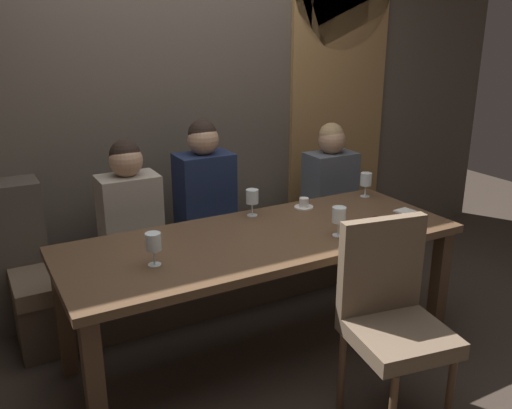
{
  "coord_description": "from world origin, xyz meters",
  "views": [
    {
      "loc": [
        -1.38,
        -2.43,
        1.84
      ],
      "look_at": [
        0.08,
        0.23,
        0.84
      ],
      "focal_mm": 38.34,
      "sensor_mm": 36.0,
      "label": 1
    }
  ],
  "objects_px": {
    "diner_redhead": "(129,204)",
    "wine_glass_center_front": "(366,180)",
    "diner_bearded": "(205,186)",
    "wine_glass_center_back": "(339,216)",
    "wine_glass_near_right": "(153,243)",
    "wine_glass_far_right": "(252,198)",
    "dessert_plate": "(374,224)",
    "chair_near_side": "(391,309)",
    "espresso_cup": "(304,204)",
    "dining_table": "(263,250)",
    "banquette_bench": "(212,272)",
    "diner_far_end": "(330,174)"
  },
  "relations": [
    {
      "from": "wine_glass_near_right",
      "to": "dessert_plate",
      "type": "height_order",
      "value": "wine_glass_near_right"
    },
    {
      "from": "chair_near_side",
      "to": "wine_glass_near_right",
      "type": "xyz_separation_m",
      "value": [
        -0.94,
        0.64,
        0.29
      ]
    },
    {
      "from": "chair_near_side",
      "to": "diner_bearded",
      "type": "distance_m",
      "value": 1.5
    },
    {
      "from": "wine_glass_near_right",
      "to": "wine_glass_far_right",
      "type": "bearing_deg",
      "value": 28.01
    },
    {
      "from": "chair_near_side",
      "to": "wine_glass_far_right",
      "type": "relative_size",
      "value": 5.98
    },
    {
      "from": "wine_glass_near_right",
      "to": "diner_redhead",
      "type": "bearing_deg",
      "value": 81.85
    },
    {
      "from": "dining_table",
      "to": "wine_glass_far_right",
      "type": "height_order",
      "value": "wine_glass_far_right"
    },
    {
      "from": "chair_near_side",
      "to": "wine_glass_near_right",
      "type": "bearing_deg",
      "value": 145.74
    },
    {
      "from": "chair_near_side",
      "to": "wine_glass_center_back",
      "type": "bearing_deg",
      "value": 82.28
    },
    {
      "from": "diner_bearded",
      "to": "dessert_plate",
      "type": "distance_m",
      "value": 1.12
    },
    {
      "from": "banquette_bench",
      "to": "chair_near_side",
      "type": "bearing_deg",
      "value": -78.37
    },
    {
      "from": "chair_near_side",
      "to": "dessert_plate",
      "type": "distance_m",
      "value": 0.66
    },
    {
      "from": "diner_far_end",
      "to": "wine_glass_far_right",
      "type": "bearing_deg",
      "value": -155.36
    },
    {
      "from": "wine_glass_center_back",
      "to": "wine_glass_center_front",
      "type": "relative_size",
      "value": 1.0
    },
    {
      "from": "diner_redhead",
      "to": "wine_glass_center_back",
      "type": "bearing_deg",
      "value": -45.52
    },
    {
      "from": "wine_glass_center_back",
      "to": "espresso_cup",
      "type": "relative_size",
      "value": 1.37
    },
    {
      "from": "dining_table",
      "to": "banquette_bench",
      "type": "distance_m",
      "value": 0.82
    },
    {
      "from": "wine_glass_far_right",
      "to": "diner_redhead",
      "type": "bearing_deg",
      "value": 148.4
    },
    {
      "from": "diner_redhead",
      "to": "wine_glass_center_front",
      "type": "xyz_separation_m",
      "value": [
        1.49,
        -0.42,
        0.05
      ]
    },
    {
      "from": "diner_bearded",
      "to": "wine_glass_center_front",
      "type": "distance_m",
      "value": 1.07
    },
    {
      "from": "diner_bearded",
      "to": "wine_glass_center_back",
      "type": "relative_size",
      "value": 5.03
    },
    {
      "from": "chair_near_side",
      "to": "wine_glass_center_back",
      "type": "distance_m",
      "value": 0.6
    },
    {
      "from": "dining_table",
      "to": "dessert_plate",
      "type": "bearing_deg",
      "value": -16.73
    },
    {
      "from": "chair_near_side",
      "to": "diner_bearded",
      "type": "bearing_deg",
      "value": 102.47
    },
    {
      "from": "banquette_bench",
      "to": "diner_bearded",
      "type": "bearing_deg",
      "value": 141.27
    },
    {
      "from": "banquette_bench",
      "to": "wine_glass_center_back",
      "type": "bearing_deg",
      "value": -68.01
    },
    {
      "from": "diner_redhead",
      "to": "banquette_bench",
      "type": "bearing_deg",
      "value": -1.3
    },
    {
      "from": "diner_redhead",
      "to": "wine_glass_near_right",
      "type": "xyz_separation_m",
      "value": [
        -0.11,
        -0.79,
        0.05
      ]
    },
    {
      "from": "wine_glass_far_right",
      "to": "dessert_plate",
      "type": "relative_size",
      "value": 0.86
    },
    {
      "from": "wine_glass_near_right",
      "to": "diner_bearded",
      "type": "bearing_deg",
      "value": 52.39
    },
    {
      "from": "dining_table",
      "to": "chair_near_side",
      "type": "xyz_separation_m",
      "value": [
        0.29,
        -0.72,
        -0.09
      ]
    },
    {
      "from": "diner_bearded",
      "to": "wine_glass_far_right",
      "type": "height_order",
      "value": "diner_bearded"
    },
    {
      "from": "wine_glass_center_front",
      "to": "espresso_cup",
      "type": "relative_size",
      "value": 1.37
    },
    {
      "from": "dessert_plate",
      "to": "dining_table",
      "type": "bearing_deg",
      "value": 163.27
    },
    {
      "from": "dessert_plate",
      "to": "wine_glass_near_right",
      "type": "bearing_deg",
      "value": 175.26
    },
    {
      "from": "dessert_plate",
      "to": "wine_glass_center_front",
      "type": "bearing_deg",
      "value": 55.15
    },
    {
      "from": "banquette_bench",
      "to": "wine_glass_far_right",
      "type": "relative_size",
      "value": 15.24
    },
    {
      "from": "wine_glass_center_back",
      "to": "wine_glass_center_front",
      "type": "height_order",
      "value": "same"
    },
    {
      "from": "diner_redhead",
      "to": "espresso_cup",
      "type": "xyz_separation_m",
      "value": [
        1.0,
        -0.42,
        -0.04
      ]
    },
    {
      "from": "diner_far_end",
      "to": "dessert_plate",
      "type": "xyz_separation_m",
      "value": [
        -0.36,
        -0.91,
        -0.03
      ]
    },
    {
      "from": "dining_table",
      "to": "wine_glass_near_right",
      "type": "xyz_separation_m",
      "value": [
        -0.65,
        -0.08,
        0.2
      ]
    },
    {
      "from": "diner_bearded",
      "to": "wine_glass_near_right",
      "type": "relative_size",
      "value": 5.03
    },
    {
      "from": "dining_table",
      "to": "wine_glass_center_back",
      "type": "height_order",
      "value": "wine_glass_center_back"
    },
    {
      "from": "diner_bearded",
      "to": "wine_glass_center_back",
      "type": "bearing_deg",
      "value": -67.06
    },
    {
      "from": "diner_redhead",
      "to": "wine_glass_center_front",
      "type": "relative_size",
      "value": 4.58
    },
    {
      "from": "dining_table",
      "to": "diner_far_end",
      "type": "height_order",
      "value": "diner_far_end"
    },
    {
      "from": "diner_redhead",
      "to": "wine_glass_center_front",
      "type": "distance_m",
      "value": 1.55
    },
    {
      "from": "dining_table",
      "to": "wine_glass_near_right",
      "type": "distance_m",
      "value": 0.68
    },
    {
      "from": "dining_table",
      "to": "wine_glass_center_front",
      "type": "relative_size",
      "value": 13.41
    },
    {
      "from": "chair_near_side",
      "to": "espresso_cup",
      "type": "height_order",
      "value": "chair_near_side"
    }
  ]
}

